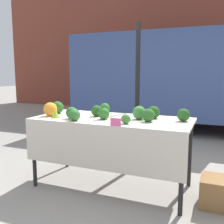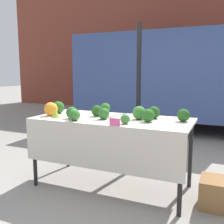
{
  "view_description": "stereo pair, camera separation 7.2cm",
  "coord_description": "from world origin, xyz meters",
  "px_view_note": "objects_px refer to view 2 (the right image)",
  "views": [
    {
      "loc": [
        1.25,
        -3.03,
        1.49
      ],
      "look_at": [
        0.0,
        0.0,
        0.99
      ],
      "focal_mm": 42.0,
      "sensor_mm": 36.0,
      "label": 1
    },
    {
      "loc": [
        1.32,
        -3.0,
        1.49
      ],
      "look_at": [
        0.0,
        0.0,
        0.99
      ],
      "focal_mm": 42.0,
      "sensor_mm": 36.0,
      "label": 2
    }
  ],
  "objects_px": {
    "orange_cauliflower": "(51,109)",
    "price_sign": "(115,122)",
    "parked_truck": "(171,78)",
    "produce_crate": "(222,194)"
  },
  "relations": [
    {
      "from": "parked_truck",
      "to": "produce_crate",
      "type": "bearing_deg",
      "value": -70.94
    },
    {
      "from": "orange_cauliflower",
      "to": "price_sign",
      "type": "distance_m",
      "value": 1.09
    },
    {
      "from": "parked_truck",
      "to": "orange_cauliflower",
      "type": "bearing_deg",
      "value": -100.14
    },
    {
      "from": "parked_truck",
      "to": "orange_cauliflower",
      "type": "height_order",
      "value": "parked_truck"
    },
    {
      "from": "parked_truck",
      "to": "produce_crate",
      "type": "height_order",
      "value": "parked_truck"
    },
    {
      "from": "parked_truck",
      "to": "produce_crate",
      "type": "distance_m",
      "value": 4.48
    },
    {
      "from": "orange_cauliflower",
      "to": "produce_crate",
      "type": "xyz_separation_m",
      "value": [
        2.16,
        0.12,
        -0.84
      ]
    },
    {
      "from": "orange_cauliflower",
      "to": "produce_crate",
      "type": "bearing_deg",
      "value": 3.14
    },
    {
      "from": "parked_truck",
      "to": "orange_cauliflower",
      "type": "distance_m",
      "value": 4.29
    },
    {
      "from": "orange_cauliflower",
      "to": "price_sign",
      "type": "xyz_separation_m",
      "value": [
        1.05,
        -0.28,
        -0.05
      ]
    }
  ]
}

